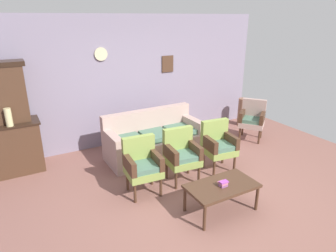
% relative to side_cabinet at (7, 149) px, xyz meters
% --- Properties ---
extents(ground_plane, '(7.68, 7.68, 0.00)m').
position_rel_side_cabinet_xyz_m(ground_plane, '(2.50, -2.25, -0.47)').
color(ground_plane, '#84564C').
extents(wall_back_with_decor, '(6.40, 0.09, 2.70)m').
position_rel_side_cabinet_xyz_m(wall_back_with_decor, '(2.50, 0.38, 0.89)').
color(wall_back_with_decor, gray).
rests_on(wall_back_with_decor, ground).
extents(side_cabinet, '(1.16, 0.55, 0.93)m').
position_rel_side_cabinet_xyz_m(side_cabinet, '(0.00, 0.00, 0.00)').
color(side_cabinet, '#472D1E').
rests_on(side_cabinet, ground).
extents(vase_on_cabinet, '(0.11, 0.11, 0.31)m').
position_rel_side_cabinet_xyz_m(vase_on_cabinet, '(0.11, -0.18, 0.62)').
color(vase_on_cabinet, beige).
rests_on(vase_on_cabinet, side_cabinet).
extents(floral_couch, '(1.93, 0.84, 0.90)m').
position_rel_side_cabinet_xyz_m(floral_couch, '(2.56, -0.63, -0.14)').
color(floral_couch, tan).
rests_on(floral_couch, ground).
extents(armchair_by_doorway, '(0.56, 0.53, 0.90)m').
position_rel_side_cabinet_xyz_m(armchair_by_doorway, '(1.81, -1.72, 0.03)').
color(armchair_by_doorway, '#849947').
rests_on(armchair_by_doorway, ground).
extents(armchair_row_middle, '(0.56, 0.54, 0.90)m').
position_rel_side_cabinet_xyz_m(armchair_row_middle, '(2.54, -1.69, 0.03)').
color(armchair_row_middle, '#849947').
rests_on(armchair_row_middle, ground).
extents(armchair_near_couch_end, '(0.57, 0.54, 0.90)m').
position_rel_side_cabinet_xyz_m(armchair_near_couch_end, '(3.33, -1.68, 0.03)').
color(armchair_near_couch_end, '#849947').
rests_on(armchair_near_couch_end, ground).
extents(wingback_chair_by_fireplace, '(0.71, 0.71, 0.90)m').
position_rel_side_cabinet_xyz_m(wingback_chair_by_fireplace, '(4.89, -0.91, 0.03)').
color(wingback_chair_by_fireplace, tan).
rests_on(wingback_chair_by_fireplace, ground).
extents(coffee_table, '(1.00, 0.56, 0.42)m').
position_rel_side_cabinet_xyz_m(coffee_table, '(2.58, -2.71, -0.09)').
color(coffee_table, '#472D1E').
rests_on(coffee_table, ground).
extents(book_stack_on_table, '(0.12, 0.11, 0.08)m').
position_rel_side_cabinet_xyz_m(book_stack_on_table, '(2.58, -2.74, -0.01)').
color(book_stack_on_table, '#834D7E').
rests_on(book_stack_on_table, coffee_table).
extents(floor_vase_by_wall, '(0.24, 0.24, 0.70)m').
position_rel_side_cabinet_xyz_m(floor_vase_by_wall, '(5.35, -0.10, -0.12)').
color(floor_vase_by_wall, '#845C45').
rests_on(floor_vase_by_wall, ground).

